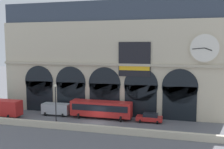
# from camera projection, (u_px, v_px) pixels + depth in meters

# --- Properties ---
(ground_plane) EXTENTS (200.00, 200.00, 0.00)m
(ground_plane) POSITION_uv_depth(u_px,v_px,m) (96.00, 123.00, 44.12)
(ground_plane) COLOR slate
(quay_parapet_wall) EXTENTS (90.00, 0.70, 1.00)m
(quay_parapet_wall) POSITION_uv_depth(u_px,v_px,m) (87.00, 128.00, 39.77)
(quay_parapet_wall) COLOR beige
(quay_parapet_wall) RESTS_ON ground
(station_building) EXTENTS (41.80, 5.17, 21.19)m
(station_building) POSITION_uv_depth(u_px,v_px,m) (108.00, 60.00, 50.05)
(station_building) COLOR beige
(station_building) RESTS_ON ground
(box_truck_west) EXTENTS (7.50, 2.91, 3.12)m
(box_truck_west) POSITION_uv_depth(u_px,v_px,m) (2.00, 108.00, 47.62)
(box_truck_west) COLOR black
(box_truck_west) RESTS_ON ground
(van_midwest) EXTENTS (5.20, 2.48, 2.20)m
(van_midwest) POSITION_uv_depth(u_px,v_px,m) (56.00, 109.00, 48.82)
(van_midwest) COLOR #ADB2B7
(van_midwest) RESTS_ON ground
(bus_center) EXTENTS (11.00, 3.25, 3.10)m
(bus_center) POSITION_uv_depth(u_px,v_px,m) (101.00, 109.00, 46.59)
(bus_center) COLOR red
(bus_center) RESTS_ON ground
(car_mideast) EXTENTS (4.40, 2.22, 1.55)m
(car_mideast) POSITION_uv_depth(u_px,v_px,m) (150.00, 118.00, 44.38)
(car_mideast) COLOR red
(car_mideast) RESTS_ON ground
(street_lamp_quayside) EXTENTS (0.44, 0.44, 6.90)m
(street_lamp_quayside) POSITION_uv_depth(u_px,v_px,m) (56.00, 100.00, 41.50)
(street_lamp_quayside) COLOR black
(street_lamp_quayside) RESTS_ON ground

